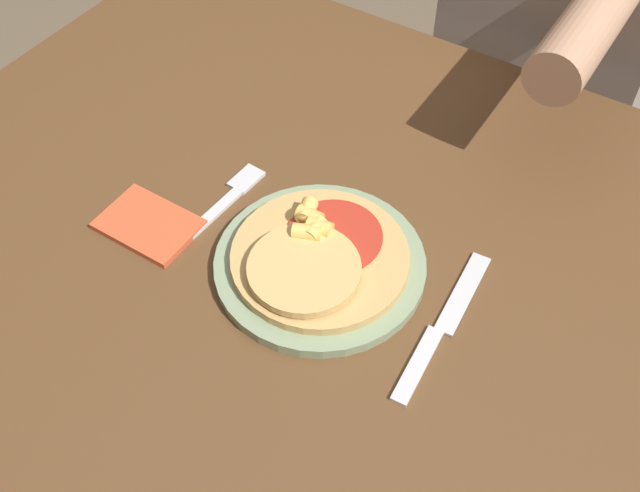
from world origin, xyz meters
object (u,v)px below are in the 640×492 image
object	(u,v)px
pizza	(317,256)
knife	(442,327)
fork	(222,204)
plate	(320,264)
dining_table	(305,300)
person_diner	(555,29)

from	to	relation	value
pizza	knife	world-z (taller)	pizza
pizza	fork	bearing A→B (deg)	172.01
plate	fork	bearing A→B (deg)	173.40
plate	fork	distance (m)	0.16
plate	fork	world-z (taller)	plate
pizza	knife	bearing A→B (deg)	1.46
plate	knife	world-z (taller)	plate
dining_table	plate	distance (m)	0.12
dining_table	knife	xyz separation A→B (m)	(0.19, -0.02, 0.11)
person_diner	plate	bearing A→B (deg)	-93.60
plate	person_diner	distance (m)	0.67
person_diner	fork	bearing A→B (deg)	-107.05
knife	person_diner	xyz separation A→B (m)	(-0.11, 0.66, -0.04)
pizza	knife	size ratio (longest dim) A/B	0.92
knife	person_diner	bearing A→B (deg)	99.79
fork	person_diner	distance (m)	0.68
dining_table	fork	bearing A→B (deg)	-179.95
dining_table	pizza	xyz separation A→B (m)	(0.03, -0.02, 0.13)
fork	knife	world-z (taller)	same
pizza	fork	distance (m)	0.16
pizza	person_diner	xyz separation A→B (m)	(0.04, 0.67, -0.07)
knife	person_diner	world-z (taller)	person_diner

